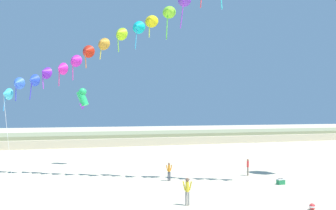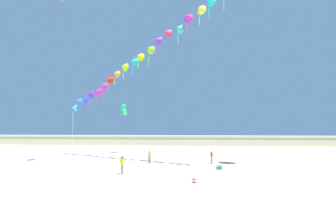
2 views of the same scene
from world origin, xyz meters
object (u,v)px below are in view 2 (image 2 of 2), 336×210
person_mid_center (149,156)px  beach_cooler (219,167)px  large_kite_high_solo (124,110)px  person_near_left (122,164)px  beach_ball (194,181)px  person_near_right (212,156)px

person_mid_center → beach_cooler: (7.86, -3.94, -0.65)m
person_mid_center → large_kite_high_solo: size_ratio=0.66×
person_near_left → beach_ball: person_near_left is taller
large_kite_high_solo → person_near_right: bearing=-38.3°
person_near_left → beach_ball: bearing=-24.9°
person_near_right → person_mid_center: 7.39m
person_near_left → beach_cooler: (9.15, 3.63, -0.75)m
person_near_right → person_mid_center: person_mid_center is taller
large_kite_high_solo → beach_cooler: size_ratio=3.95×
person_near_left → large_kite_high_solo: large_kite_high_solo is taller
large_kite_high_solo → beach_ball: (11.36, -21.47, -6.94)m
person_near_left → large_kite_high_solo: (-4.82, 18.43, 6.16)m
person_near_left → person_near_right: 11.65m
person_near_right → beach_cooler: 4.21m
person_mid_center → large_kite_high_solo: 13.94m
beach_cooler → person_near_right: bearing=96.4°
person_near_left → person_mid_center: bearing=80.3°
person_near_right → beach_ball: person_near_right is taller
person_near_right → beach_cooler: bearing=-83.6°
person_near_right → beach_ball: (-2.14, -10.80, -0.68)m
beach_cooler → beach_ball: 7.17m
beach_cooler → beach_ball: bearing=-111.3°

